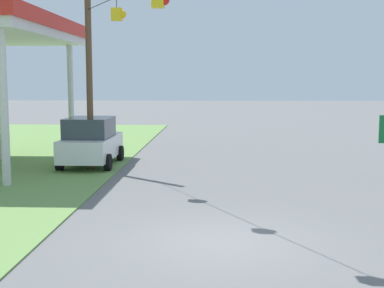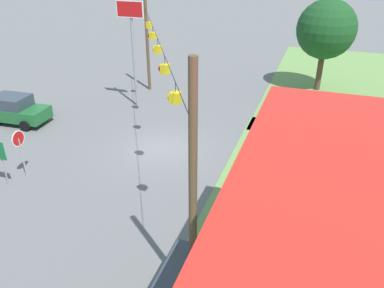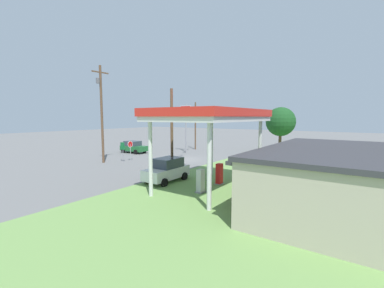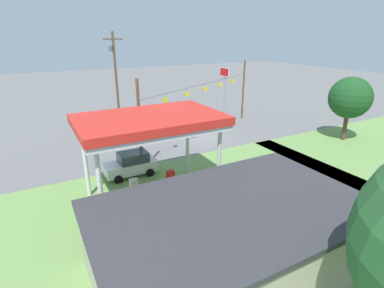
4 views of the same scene
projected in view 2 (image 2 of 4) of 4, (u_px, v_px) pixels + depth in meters
name	position (u px, v px, depth m)	size (l,w,h in m)	color
ground_plane	(162.00, 149.00, 21.25)	(160.00, 160.00, 0.00)	slate
gas_station_canopy	(383.00, 197.00, 7.70)	(9.50, 6.08, 6.06)	silver
car_on_crossroad	(15.00, 109.00, 24.05)	(2.29, 4.24, 1.82)	#1E602D
stop_sign_roadside	(19.00, 144.00, 17.83)	(0.80, 0.08, 2.50)	#99999E
stop_sign_overhead	(132.00, 32.00, 24.75)	(0.22, 1.92, 7.48)	gray
route_sign	(0.00, 155.00, 17.09)	(0.10, 0.70, 2.40)	gray
signal_span_gantry	(159.00, 73.00, 19.23)	(18.51, 10.24, 7.91)	brown
tree_west_verge	(326.00, 30.00, 28.05)	(4.42, 4.42, 6.96)	#4C3828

